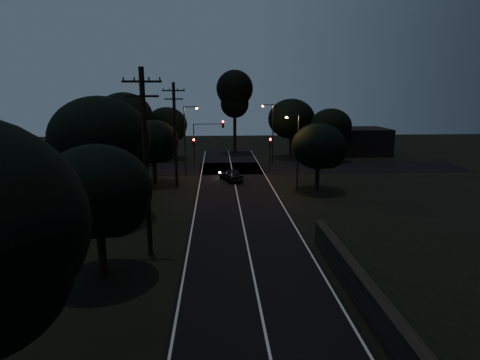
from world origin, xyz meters
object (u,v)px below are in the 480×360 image
signal_left (194,149)px  car (231,175)px  tall_pine (235,94)px  streetlight_c (296,147)px  utility_pole_mid (146,161)px  utility_pole_far (175,134)px  streetlight_a (187,136)px  signal_mast (208,136)px  signal_right (270,148)px  streetlight_b (272,130)px

signal_left → car: signal_left is taller
tall_pine → streetlight_c: tall_pine is taller
streetlight_c → utility_pole_mid: bearing=-128.3°
utility_pole_mid → utility_pole_far: (0.00, 17.00, -0.25)m
signal_left → streetlight_a: (-0.71, -1.99, 1.80)m
utility_pole_far → signal_mast: utility_pole_far is taller
signal_left → streetlight_c: (10.43, -9.99, 1.51)m
utility_pole_far → signal_right: bearing=37.0°
signal_left → streetlight_a: 2.77m
tall_pine → streetlight_b: 12.68m
utility_pole_far → streetlight_b: 16.51m
signal_right → signal_mast: signal_mast is taller
utility_pole_mid → signal_mast: 25.22m
signal_mast → streetlight_c: size_ratio=0.83×
utility_pole_far → signal_mast: bearing=68.9°
utility_pole_mid → signal_right: 27.30m
utility_pole_mid → car: (5.66, 19.80, -5.08)m
signal_left → car: (4.26, -5.19, -2.18)m
utility_pole_mid → tall_pine: (7.00, 40.00, 3.50)m
signal_right → streetlight_c: 10.18m
utility_pole_mid → streetlight_c: (11.83, 15.00, -1.39)m
utility_pole_far → streetlight_a: utility_pole_far is taller
signal_right → signal_mast: (-7.51, 0.00, 1.50)m
streetlight_c → car: size_ratio=1.93×
tall_pine → signal_left: (-5.60, -15.01, -6.40)m
signal_mast → car: (2.58, -5.19, -3.68)m
utility_pole_mid → signal_left: (1.40, 24.99, -2.90)m
signal_left → streetlight_b: streetlight_b is taller
signal_left → streetlight_a: bearing=-109.6°
utility_pole_mid → signal_right: size_ratio=2.68×
streetlight_b → car: streetlight_b is taller
signal_left → streetlight_b: bearing=22.0°
signal_mast → utility_pole_mid: bearing=-97.0°
utility_pole_mid → signal_mast: (3.09, 24.99, -1.40)m
streetlight_a → streetlight_b: (10.61, 6.00, 0.00)m
utility_pole_mid → tall_pine: size_ratio=0.86×
utility_pole_mid → car: 21.21m
streetlight_a → car: size_ratio=2.06×
car → streetlight_a: bearing=-53.6°
utility_pole_far → car: (5.66, 2.80, -4.82)m
utility_pole_far → streetlight_a: 6.10m
signal_mast → streetlight_b: size_ratio=0.78×
signal_left → streetlight_c: size_ratio=0.55×
utility_pole_far → streetlight_a: (0.69, 6.00, -0.85)m
signal_right → car: signal_right is taller
tall_pine → streetlight_b: size_ratio=1.60×
signal_mast → car: size_ratio=1.61×
tall_pine → streetlight_a: tall_pine is taller
signal_mast → signal_left: bearing=-179.9°
tall_pine → streetlight_b: bearing=-68.6°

